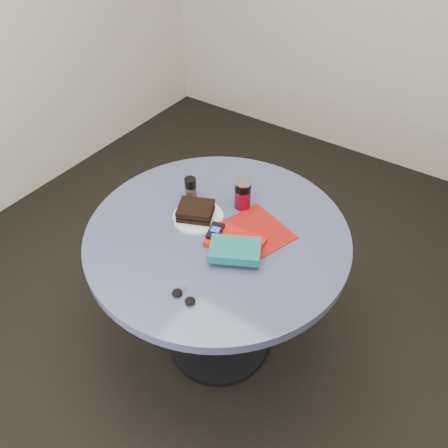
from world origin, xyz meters
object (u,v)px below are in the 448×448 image
Objects in this scene: table at (218,260)px; red_book at (235,242)px; novel at (235,250)px; pepper_grinder at (191,189)px; mp3_player at (215,231)px; soda_can at (243,194)px; headphones at (184,297)px; plate at (198,217)px; magazine at (259,230)px; sandwich at (196,211)px.

table is 0.20m from red_book.
novel is (0.13, -0.08, 0.20)m from table.
pepper_grinder is 0.36m from novel.
table is at bearing -25.26° from pepper_grinder.
mp3_player is (0.20, -0.12, -0.03)m from pepper_grinder.
soda_can reaches higher than table.
soda_can is at bearing 92.84° from mp3_player.
pepper_grinder is 1.17× the size of headphones.
plate reaches higher than table.
table is 5.07× the size of red_book.
plate is at bearing 119.85° from headphones.
mp3_player is 1.04× the size of headphones.
table is 5.65× the size of novel.
magazine is at bearing 18.34° from plate.
red_book is (0.20, -0.04, 0.01)m from plate.
magazine is (0.13, -0.08, -0.06)m from soda_can.
red_book is 0.30m from headphones.
sandwich is 0.25m from magazine.
sandwich is 0.26m from novel.
magazine is (0.24, 0.08, -0.03)m from sandwich.
mp3_player is (0.01, -0.20, -0.03)m from soda_can.
soda_can is at bearing 56.81° from plate.
pepper_grinder reaches higher than sandwich.
mp3_player is at bearing 129.56° from novel.
pepper_grinder is 0.60× the size of novel.
sandwich is at bearing 131.33° from novel.
novel is at bearing 81.43° from headphones.
sandwich is 0.13m from mp3_player.
novel reaches higher than table.
plate is 1.11× the size of novel.
pepper_grinder is 0.31m from red_book.
sandwich is 0.20m from soda_can.
sandwich is 0.84× the size of red_book.
sandwich reaches higher than magazine.
plate is 0.25m from novel.
table is at bearing 110.96° from mp3_player.
sandwich is at bearing 172.70° from table.
mp3_player is at bearing -19.40° from sandwich.
table is at bearing -7.30° from sandwich.
pepper_grinder is at bearing 124.67° from novel.
plate is 1.19× the size of sandwich.
headphones is at bearing -55.51° from pepper_grinder.
novel reaches higher than headphones.
mp3_player is at bearing -69.04° from table.
soda_can reaches higher than headphones.
red_book is 0.07m from novel.
plate is 2.15× the size of headphones.
headphones is at bearing -74.07° from table.
soda_can is 0.28m from novel.
plate is (-0.10, 0.02, 0.17)m from table.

